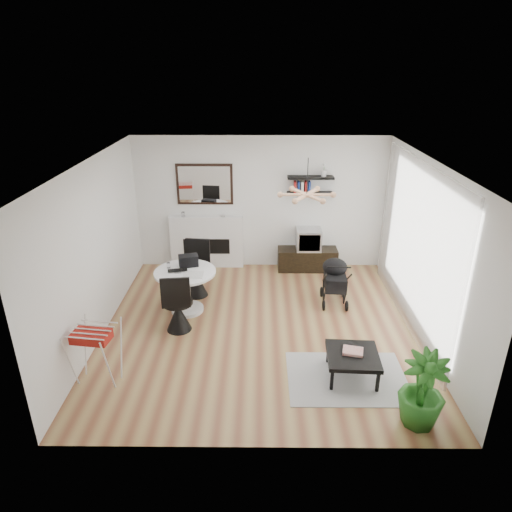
{
  "coord_description": "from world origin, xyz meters",
  "views": [
    {
      "loc": [
        -0.0,
        -6.36,
        4.0
      ],
      "look_at": [
        -0.06,
        0.4,
        1.1
      ],
      "focal_mm": 32.0,
      "sensor_mm": 36.0,
      "label": 1
    }
  ],
  "objects_px": {
    "dining_table": "(186,285)",
    "potted_plant": "(423,390)",
    "drying_rack": "(96,354)",
    "crt_tv": "(309,239)",
    "stroller": "(335,283)",
    "coffee_table": "(353,357)",
    "tv_console": "(307,259)",
    "fireplace": "(207,236)"
  },
  "relations": [
    {
      "from": "dining_table",
      "to": "tv_console",
      "type": "bearing_deg",
      "value": 37.75
    },
    {
      "from": "dining_table",
      "to": "crt_tv",
      "type": "bearing_deg",
      "value": 37.6
    },
    {
      "from": "tv_console",
      "to": "dining_table",
      "type": "height_order",
      "value": "dining_table"
    },
    {
      "from": "fireplace",
      "to": "stroller",
      "type": "distance_m",
      "value": 2.89
    },
    {
      "from": "fireplace",
      "to": "tv_console",
      "type": "bearing_deg",
      "value": -3.99
    },
    {
      "from": "drying_rack",
      "to": "crt_tv",
      "type": "bearing_deg",
      "value": 56.99
    },
    {
      "from": "fireplace",
      "to": "stroller",
      "type": "xyz_separation_m",
      "value": [
        2.43,
        -1.53,
        -0.3
      ]
    },
    {
      "from": "crt_tv",
      "to": "stroller",
      "type": "xyz_separation_m",
      "value": [
        0.34,
        -1.38,
        -0.29
      ]
    },
    {
      "from": "dining_table",
      "to": "potted_plant",
      "type": "xyz_separation_m",
      "value": [
        3.15,
        -2.64,
        -0.02
      ]
    },
    {
      "from": "drying_rack",
      "to": "potted_plant",
      "type": "relative_size",
      "value": 0.86
    },
    {
      "from": "fireplace",
      "to": "tv_console",
      "type": "height_order",
      "value": "fireplace"
    },
    {
      "from": "coffee_table",
      "to": "drying_rack",
      "type": "bearing_deg",
      "value": -177.95
    },
    {
      "from": "drying_rack",
      "to": "stroller",
      "type": "relative_size",
      "value": 0.93
    },
    {
      "from": "tv_console",
      "to": "crt_tv",
      "type": "bearing_deg",
      "value": -22.11
    },
    {
      "from": "fireplace",
      "to": "crt_tv",
      "type": "xyz_separation_m",
      "value": [
        2.09,
        -0.15,
        -0.02
      ]
    },
    {
      "from": "fireplace",
      "to": "coffee_table",
      "type": "bearing_deg",
      "value": -57.15
    },
    {
      "from": "stroller",
      "to": "potted_plant",
      "type": "distance_m",
      "value": 3.04
    },
    {
      "from": "stroller",
      "to": "fireplace",
      "type": "bearing_deg",
      "value": 150.49
    },
    {
      "from": "crt_tv",
      "to": "coffee_table",
      "type": "distance_m",
      "value": 3.53
    },
    {
      "from": "dining_table",
      "to": "stroller",
      "type": "relative_size",
      "value": 1.17
    },
    {
      "from": "stroller",
      "to": "potted_plant",
      "type": "height_order",
      "value": "potted_plant"
    },
    {
      "from": "tv_console",
      "to": "coffee_table",
      "type": "distance_m",
      "value": 3.52
    },
    {
      "from": "dining_table",
      "to": "drying_rack",
      "type": "xyz_separation_m",
      "value": [
        -0.91,
        -1.9,
        -0.06
      ]
    },
    {
      "from": "tv_console",
      "to": "stroller",
      "type": "xyz_separation_m",
      "value": [
        0.35,
        -1.39,
        0.15
      ]
    },
    {
      "from": "fireplace",
      "to": "coffee_table",
      "type": "relative_size",
      "value": 2.96
    },
    {
      "from": "coffee_table",
      "to": "tv_console",
      "type": "bearing_deg",
      "value": 94.53
    },
    {
      "from": "tv_console",
      "to": "stroller",
      "type": "relative_size",
      "value": 1.36
    },
    {
      "from": "fireplace",
      "to": "dining_table",
      "type": "xyz_separation_m",
      "value": [
        -0.16,
        -1.88,
        -0.18
      ]
    },
    {
      "from": "potted_plant",
      "to": "coffee_table",
      "type": "bearing_deg",
      "value": 126.41
    },
    {
      "from": "crt_tv",
      "to": "stroller",
      "type": "height_order",
      "value": "crt_tv"
    },
    {
      "from": "potted_plant",
      "to": "stroller",
      "type": "bearing_deg",
      "value": 100.78
    },
    {
      "from": "stroller",
      "to": "potted_plant",
      "type": "relative_size",
      "value": 0.92
    },
    {
      "from": "drying_rack",
      "to": "coffee_table",
      "type": "bearing_deg",
      "value": 10.04
    },
    {
      "from": "tv_console",
      "to": "potted_plant",
      "type": "xyz_separation_m",
      "value": [
        0.91,
        -4.37,
        0.25
      ]
    },
    {
      "from": "tv_console",
      "to": "stroller",
      "type": "bearing_deg",
      "value": -75.98
    },
    {
      "from": "stroller",
      "to": "dining_table",
      "type": "bearing_deg",
      "value": -169.61
    },
    {
      "from": "dining_table",
      "to": "stroller",
      "type": "distance_m",
      "value": 2.61
    },
    {
      "from": "crt_tv",
      "to": "stroller",
      "type": "bearing_deg",
      "value": -76.26
    },
    {
      "from": "drying_rack",
      "to": "stroller",
      "type": "height_order",
      "value": "stroller"
    },
    {
      "from": "potted_plant",
      "to": "dining_table",
      "type": "bearing_deg",
      "value": 140.06
    },
    {
      "from": "crt_tv",
      "to": "potted_plant",
      "type": "distance_m",
      "value": 4.47
    },
    {
      "from": "stroller",
      "to": "drying_rack",
      "type": "bearing_deg",
      "value": -144.52
    }
  ]
}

